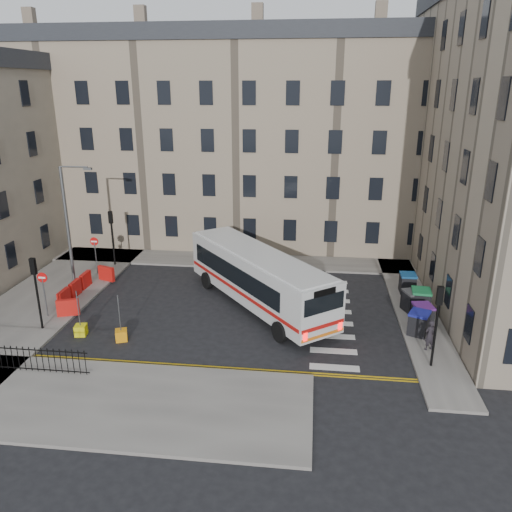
% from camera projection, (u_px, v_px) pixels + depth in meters
% --- Properties ---
extents(ground, '(120.00, 120.00, 0.00)m').
position_uv_depth(ground, '(265.00, 311.00, 30.14)').
color(ground, black).
rests_on(ground, ground).
extents(pavement_north, '(36.00, 3.20, 0.15)m').
position_uv_depth(pavement_north, '(199.00, 259.00, 38.86)').
color(pavement_north, slate).
rests_on(pavement_north, ground).
extents(pavement_east, '(2.40, 26.00, 0.15)m').
position_uv_depth(pavement_east, '(406.00, 291.00, 32.87)').
color(pavement_east, slate).
rests_on(pavement_east, ground).
extents(pavement_west, '(6.00, 22.00, 0.15)m').
position_uv_depth(pavement_west, '(54.00, 292.00, 32.62)').
color(pavement_west, slate).
rests_on(pavement_west, ground).
extents(pavement_sw, '(20.00, 6.00, 0.15)m').
position_uv_depth(pavement_sw, '(80.00, 399.00, 21.50)').
color(pavement_sw, slate).
rests_on(pavement_sw, ground).
extents(terrace_north, '(38.30, 10.80, 17.20)m').
position_uv_depth(terrace_north, '(202.00, 138.00, 42.69)').
color(terrace_north, gray).
rests_on(terrace_north, ground).
extents(traffic_light_east, '(0.28, 0.22, 4.10)m').
position_uv_depth(traffic_light_east, '(438.00, 314.00, 23.08)').
color(traffic_light_east, black).
rests_on(traffic_light_east, pavement_east).
extents(traffic_light_nw, '(0.28, 0.22, 4.10)m').
position_uv_depth(traffic_light_nw, '(112.00, 230.00, 36.66)').
color(traffic_light_nw, black).
rests_on(traffic_light_nw, pavement_west).
extents(traffic_light_sw, '(0.28, 0.22, 4.10)m').
position_uv_depth(traffic_light_sw, '(36.00, 282.00, 26.79)').
color(traffic_light_sw, black).
rests_on(traffic_light_sw, pavement_west).
extents(streetlamp, '(0.50, 0.22, 8.14)m').
position_uv_depth(streetlamp, '(67.00, 226.00, 32.07)').
color(streetlamp, '#595B5E').
rests_on(streetlamp, pavement_west).
extents(no_entry_north, '(0.60, 0.08, 3.00)m').
position_uv_depth(no_entry_north, '(95.00, 248.00, 35.09)').
color(no_entry_north, '#595B5E').
rests_on(no_entry_north, pavement_west).
extents(no_entry_south, '(0.60, 0.08, 3.00)m').
position_uv_depth(no_entry_south, '(43.00, 285.00, 28.51)').
color(no_entry_south, '#595B5E').
rests_on(no_entry_south, pavement_west).
extents(roadworks_barriers, '(1.66, 6.26, 1.00)m').
position_uv_depth(roadworks_barriers, '(81.00, 289.00, 31.72)').
color(roadworks_barriers, red).
rests_on(roadworks_barriers, pavement_west).
extents(iron_railings, '(7.80, 0.04, 1.20)m').
position_uv_depth(iron_railings, '(9.00, 358.00, 23.45)').
color(iron_railings, black).
rests_on(iron_railings, pavement_sw).
extents(bus, '(9.98, 11.56, 3.41)m').
position_uv_depth(bus, '(258.00, 276.00, 30.16)').
color(bus, silver).
rests_on(bus, ground).
extents(wheelie_bin_a, '(1.38, 1.45, 1.27)m').
position_uv_depth(wheelie_bin_a, '(419.00, 323.00, 26.84)').
color(wheelie_bin_a, black).
rests_on(wheelie_bin_a, pavement_east).
extents(wheelie_bin_b, '(1.17, 1.29, 1.24)m').
position_uv_depth(wheelie_bin_b, '(423.00, 315.00, 27.78)').
color(wheelie_bin_b, black).
rests_on(wheelie_bin_b, pavement_east).
extents(wheelie_bin_c, '(1.19, 1.34, 1.37)m').
position_uv_depth(wheelie_bin_c, '(420.00, 300.00, 29.51)').
color(wheelie_bin_c, black).
rests_on(wheelie_bin_c, pavement_east).
extents(wheelie_bin_d, '(1.32, 1.40, 1.24)m').
position_uv_depth(wheelie_bin_d, '(412.00, 301.00, 29.64)').
color(wheelie_bin_d, black).
rests_on(wheelie_bin_d, pavement_east).
extents(wheelie_bin_e, '(1.00, 1.15, 1.26)m').
position_uv_depth(wheelie_bin_e, '(407.00, 283.00, 32.28)').
color(wheelie_bin_e, black).
rests_on(wheelie_bin_e, pavement_east).
extents(pedestrian, '(0.70, 0.62, 1.61)m').
position_uv_depth(pedestrian, '(430.00, 335.00, 25.15)').
color(pedestrian, black).
rests_on(pedestrian, pavement_east).
extents(bollard_yellow, '(0.69, 0.69, 0.60)m').
position_uv_depth(bollard_yellow, '(81.00, 330.00, 27.10)').
color(bollard_yellow, yellow).
rests_on(bollard_yellow, ground).
extents(bollard_chevron, '(0.77, 0.77, 0.60)m').
position_uv_depth(bollard_chevron, '(121.00, 335.00, 26.55)').
color(bollard_chevron, orange).
rests_on(bollard_chevron, ground).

